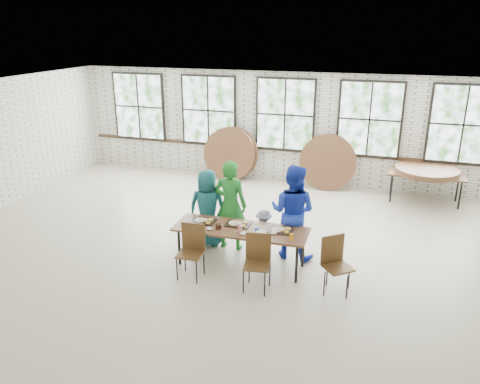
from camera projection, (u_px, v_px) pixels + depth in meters
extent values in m
plane|color=beige|center=(234.00, 249.00, 9.20)|extent=(12.00, 12.00, 0.00)
plane|color=white|center=(233.00, 95.00, 8.19)|extent=(12.00, 12.00, 0.00)
plane|color=silver|center=(285.00, 128.00, 12.73)|extent=(12.00, 0.00, 12.00)
plane|color=silver|center=(92.00, 308.00, 4.65)|extent=(12.00, 0.00, 12.00)
cube|color=#422819|center=(284.00, 150.00, 12.91)|extent=(11.80, 0.05, 0.08)
cube|color=black|center=(139.00, 107.00, 13.80)|extent=(1.62, 0.05, 1.97)
cube|color=white|center=(139.00, 107.00, 13.76)|extent=(1.50, 0.01, 1.85)
cube|color=black|center=(209.00, 110.00, 13.17)|extent=(1.62, 0.05, 1.97)
cube|color=white|center=(208.00, 111.00, 13.14)|extent=(1.50, 0.01, 1.85)
cube|color=black|center=(285.00, 115.00, 12.55)|extent=(1.62, 0.05, 1.97)
cube|color=white|center=(285.00, 115.00, 12.52)|extent=(1.50, 0.01, 1.85)
cube|color=black|center=(370.00, 119.00, 11.93)|extent=(1.62, 0.05, 1.97)
cube|color=white|center=(370.00, 120.00, 11.90)|extent=(1.50, 0.01, 1.85)
cube|color=black|center=(463.00, 125.00, 11.31)|extent=(1.62, 0.05, 1.97)
cube|color=white|center=(464.00, 125.00, 11.27)|extent=(1.50, 0.01, 1.85)
cube|color=brown|center=(241.00, 229.00, 8.33)|extent=(2.41, 0.84, 0.04)
cylinder|color=black|center=(179.00, 247.00, 8.49)|extent=(0.05, 0.05, 0.70)
cylinder|color=black|center=(192.00, 234.00, 9.03)|extent=(0.05, 0.05, 0.70)
cylinder|color=black|center=(297.00, 264.00, 7.88)|extent=(0.05, 0.05, 0.70)
cylinder|color=black|center=(303.00, 249.00, 8.42)|extent=(0.05, 0.05, 0.70)
cube|color=#51361B|center=(190.00, 254.00, 8.01)|extent=(0.44, 0.42, 0.03)
cube|color=#51361B|center=(193.00, 236.00, 8.10)|extent=(0.42, 0.05, 0.50)
cylinder|color=black|center=(177.00, 269.00, 7.99)|extent=(0.02, 0.02, 0.44)
cylinder|color=black|center=(185.00, 260.00, 8.29)|extent=(0.02, 0.02, 0.44)
cylinder|color=black|center=(196.00, 272.00, 7.89)|extent=(0.02, 0.02, 0.44)
cylinder|color=black|center=(204.00, 263.00, 8.19)|extent=(0.02, 0.02, 0.44)
cube|color=#51361B|center=(257.00, 265.00, 7.63)|extent=(0.48, 0.46, 0.03)
cube|color=#51361B|center=(258.00, 247.00, 7.73)|extent=(0.42, 0.10, 0.50)
cylinder|color=black|center=(243.00, 281.00, 7.61)|extent=(0.02, 0.02, 0.44)
cylinder|color=black|center=(249.00, 271.00, 7.92)|extent=(0.02, 0.02, 0.44)
cylinder|color=black|center=(265.00, 285.00, 7.51)|extent=(0.02, 0.02, 0.44)
cylinder|color=black|center=(270.00, 275.00, 7.81)|extent=(0.02, 0.02, 0.44)
cube|color=#51361B|center=(338.00, 268.00, 7.56)|extent=(0.58, 0.58, 0.03)
cube|color=#51361B|center=(332.00, 249.00, 7.64)|extent=(0.34, 0.29, 0.50)
cylinder|color=black|center=(324.00, 284.00, 7.54)|extent=(0.02, 0.02, 0.44)
cylinder|color=black|center=(327.00, 274.00, 7.84)|extent=(0.02, 0.02, 0.44)
cylinder|color=black|center=(347.00, 287.00, 7.44)|extent=(0.02, 0.02, 0.44)
cylinder|color=black|center=(349.00, 277.00, 7.74)|extent=(0.02, 0.02, 0.44)
imported|color=#1D5C6E|center=(208.00, 208.00, 9.15)|extent=(0.81, 0.58, 1.55)
imported|color=#207928|center=(230.00, 205.00, 8.97)|extent=(0.66, 0.45, 1.79)
imported|color=#162446|center=(264.00, 231.00, 8.94)|extent=(0.63, 0.47, 0.87)
imported|color=#1A34BB|center=(293.00, 212.00, 8.63)|extent=(0.97, 0.81, 1.80)
cube|color=brown|center=(426.00, 174.00, 11.40)|extent=(1.82, 0.81, 0.04)
cylinder|color=black|center=(391.00, 189.00, 11.50)|extent=(0.04, 0.04, 0.70)
cylinder|color=black|center=(391.00, 182.00, 11.99)|extent=(0.04, 0.04, 0.70)
cylinder|color=black|center=(460.00, 195.00, 11.06)|extent=(0.04, 0.04, 0.70)
cylinder|color=black|center=(457.00, 188.00, 11.55)|extent=(0.04, 0.04, 0.70)
cube|color=black|center=(203.00, 221.00, 8.59)|extent=(0.44, 0.33, 0.02)
cube|color=black|center=(238.00, 224.00, 8.47)|extent=(0.44, 0.33, 0.02)
cube|color=black|center=(281.00, 230.00, 8.22)|extent=(0.44, 0.33, 0.02)
cylinder|color=black|center=(218.00, 227.00, 8.27)|extent=(0.09, 0.09, 0.09)
cube|color=red|center=(240.00, 229.00, 8.15)|extent=(0.06, 0.06, 0.11)
cylinder|color=blue|center=(257.00, 230.00, 8.12)|extent=(0.07, 0.07, 0.10)
cylinder|color=orange|center=(291.00, 237.00, 7.86)|extent=(0.07, 0.07, 0.11)
cylinder|color=white|center=(261.00, 235.00, 7.95)|extent=(0.17, 0.17, 0.10)
ellipsoid|color=white|center=(209.00, 229.00, 8.25)|extent=(0.11, 0.11, 0.05)
ellipsoid|color=white|center=(243.00, 233.00, 8.06)|extent=(0.11, 0.11, 0.05)
ellipsoid|color=white|center=(274.00, 233.00, 8.08)|extent=(0.11, 0.11, 0.05)
cylinder|color=brown|center=(427.00, 172.00, 11.39)|extent=(1.50, 1.50, 0.04)
cylinder|color=brown|center=(427.00, 171.00, 11.37)|extent=(1.50, 1.50, 0.04)
cylinder|color=brown|center=(427.00, 169.00, 11.36)|extent=(1.50, 1.50, 0.04)
cylinder|color=brown|center=(232.00, 154.00, 13.15)|extent=(1.50, 0.21, 1.50)
cylinder|color=brown|center=(229.00, 154.00, 13.08)|extent=(1.50, 0.34, 1.48)
cylinder|color=brown|center=(328.00, 162.00, 12.31)|extent=(1.50, 0.35, 1.48)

